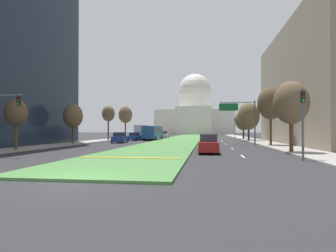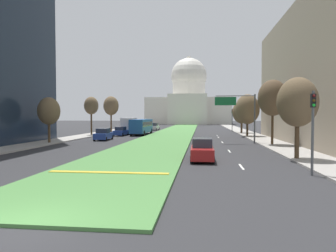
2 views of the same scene
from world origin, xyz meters
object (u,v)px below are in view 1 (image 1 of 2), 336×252
street_tree_left_far (108,114)px  street_tree_left_mid (73,116)px  street_tree_right_far (249,116)px  street_tree_right_mid (271,103)px  city_bus (153,132)px  traffic_light_far_right (235,125)px  street_tree_left_distant (125,115)px  sedan_midblock (120,138)px  street_tree_left_near (16,113)px  sedan_very_far (164,135)px  overhead_guide_sign (241,113)px  sedan_lead_stopped (208,144)px  traffic_light_near_right (303,115)px  street_tree_right_near (291,103)px  capitol_building (195,113)px  street_tree_right_distant (243,120)px  box_truck_delivery (142,132)px  sedan_far_horizon (147,135)px  sedan_distant (135,137)px

street_tree_left_far → street_tree_left_mid: bearing=-89.0°
street_tree_right_far → street_tree_right_mid: bearing=-87.2°
city_bus → traffic_light_far_right: bearing=29.8°
street_tree_left_distant → sedan_midblock: bearing=-76.3°
street_tree_left_near → street_tree_right_far: (28.06, 28.46, 0.79)m
traffic_light_far_right → city_bus: traffic_light_far_right is taller
sedan_very_far → traffic_light_far_right: bearing=-21.7°
overhead_guide_sign → sedan_lead_stopped: 16.90m
traffic_light_near_right → street_tree_right_near: size_ratio=0.76×
traffic_light_far_right → traffic_light_near_right: bearing=-90.0°
capitol_building → street_tree_right_distant: size_ratio=5.31×
street_tree_right_near → box_truck_delivery: (-22.32, 33.80, -3.09)m
traffic_light_far_right → sedan_far_horizon: bearing=-174.9°
street_tree_left_far → street_tree_right_mid: bearing=-28.0°
street_tree_left_near → street_tree_left_mid: bearing=89.1°
street_tree_left_mid → sedan_lead_stopped: (19.98, -12.64, -3.42)m
sedan_distant → traffic_light_far_right: bearing=33.6°
sedan_lead_stopped → box_truck_delivery: (-14.52, 34.78, 0.83)m
sedan_midblock → sedan_far_horizon: size_ratio=1.06×
sedan_far_horizon → box_truck_delivery: (0.17, -6.20, 0.87)m
capitol_building → sedan_midblock: 92.89m
sedan_midblock → overhead_guide_sign: bearing=-9.0°
street_tree_left_near → sedan_lead_stopped: 20.43m
street_tree_left_near → city_bus: size_ratio=0.50×
sedan_lead_stopped → sedan_midblock: 23.86m
capitol_building → overhead_guide_sign: bearing=-83.5°
overhead_guide_sign → street_tree_left_near: (-25.14, -15.45, -0.64)m
street_tree_right_near → city_bus: size_ratio=0.62×
traffic_light_far_right → street_tree_right_mid: 29.73m
sedan_distant → sedan_far_horizon: sedan_far_horizon is taller
street_tree_left_distant → sedan_far_horizon: size_ratio=1.77×
traffic_light_near_right → traffic_light_far_right: 48.57m
traffic_light_near_right → sedan_distant: (-21.40, 34.36, -2.53)m
street_tree_right_near → sedan_far_horizon: street_tree_right_near is taller
sedan_very_far → city_bus: bearing=-88.9°
sedan_distant → box_truck_delivery: (0.17, 6.10, 0.90)m
sedan_lead_stopped → sedan_distant: size_ratio=1.05×
sedan_far_horizon → sedan_midblock: bearing=-89.9°
traffic_light_near_right → street_tree_left_far: street_tree_left_far is taller
traffic_light_far_right → street_tree_right_mid: (1.92, -29.56, 2.53)m
street_tree_left_near → street_tree_right_mid: bearing=24.4°
street_tree_right_far → sedan_very_far: bearing=132.5°
street_tree_right_near → traffic_light_far_right: bearing=91.5°
overhead_guide_sign → street_tree_right_distant: size_ratio=0.96×
traffic_light_far_right → box_truck_delivery: (-21.22, -8.11, -1.64)m
street_tree_right_mid → sedan_lead_stopped: (-8.62, -13.33, -5.00)m
sedan_midblock → city_bus: size_ratio=0.43×
capitol_building → street_tree_left_far: bearing=-100.0°
traffic_light_near_right → street_tree_right_far: size_ratio=0.70×
street_tree_right_distant → sedan_very_far: street_tree_right_distant is taller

